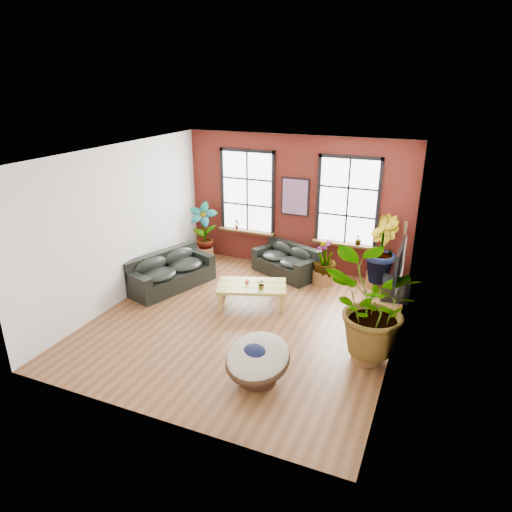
{
  "coord_description": "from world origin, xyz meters",
  "views": [
    {
      "loc": [
        3.52,
        -7.74,
        4.78
      ],
      "look_at": [
        0.0,
        0.6,
        1.25
      ],
      "focal_mm": 32.0,
      "sensor_mm": 36.0,
      "label": 1
    }
  ],
  "objects_px": {
    "sofa_left": "(170,272)",
    "coffee_table": "(252,287)",
    "papasan_chair": "(257,359)",
    "sofa_back": "(287,261)"
  },
  "relations": [
    {
      "from": "sofa_back",
      "to": "papasan_chair",
      "type": "relative_size",
      "value": 1.44
    },
    {
      "from": "sofa_back",
      "to": "papasan_chair",
      "type": "height_order",
      "value": "papasan_chair"
    },
    {
      "from": "sofa_back",
      "to": "papasan_chair",
      "type": "bearing_deg",
      "value": -52.44
    },
    {
      "from": "sofa_left",
      "to": "coffee_table",
      "type": "relative_size",
      "value": 1.35
    },
    {
      "from": "papasan_chair",
      "to": "coffee_table",
      "type": "bearing_deg",
      "value": 127.13
    },
    {
      "from": "coffee_table",
      "to": "papasan_chair",
      "type": "height_order",
      "value": "papasan_chair"
    },
    {
      "from": "sofa_back",
      "to": "papasan_chair",
      "type": "xyz_separation_m",
      "value": [
        1.05,
        -4.49,
        0.07
      ]
    },
    {
      "from": "sofa_back",
      "to": "sofa_left",
      "type": "relative_size",
      "value": 0.82
    },
    {
      "from": "sofa_back",
      "to": "coffee_table",
      "type": "xyz_separation_m",
      "value": [
        -0.15,
        -1.95,
        0.08
      ]
    },
    {
      "from": "sofa_left",
      "to": "papasan_chair",
      "type": "bearing_deg",
      "value": -108.97
    }
  ]
}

